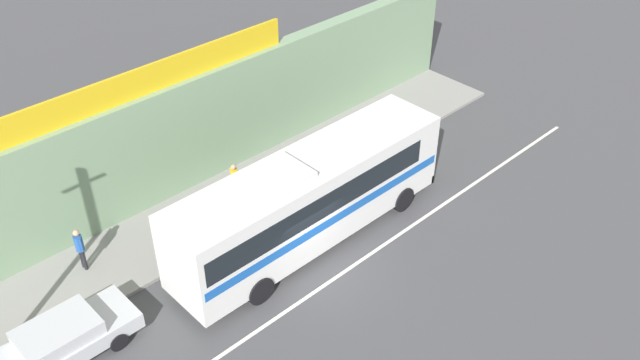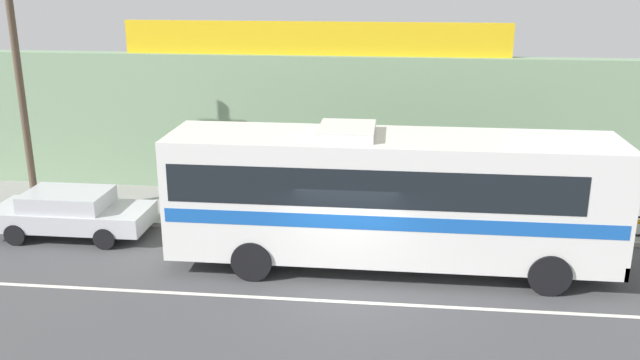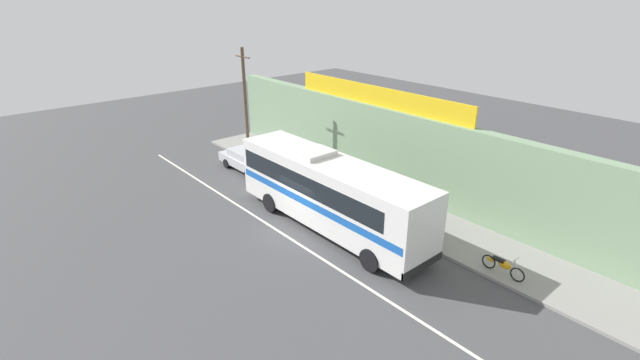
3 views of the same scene
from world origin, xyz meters
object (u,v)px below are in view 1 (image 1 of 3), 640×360
at_px(intercity_bus, 308,196).
at_px(motorcycle_black, 396,126).
at_px(parked_car, 62,340).
at_px(motorcycle_green, 334,159).
at_px(pedestrian_by_curb, 235,179).
at_px(pedestrian_far_right, 80,246).

height_order(intercity_bus, motorcycle_black, intercity_bus).
height_order(intercity_bus, parked_car, intercity_bus).
height_order(parked_car, motorcycle_green, parked_car).
height_order(parked_car, motorcycle_black, parked_car).
relative_size(parked_car, pedestrian_by_curb, 2.72).
height_order(motorcycle_black, pedestrian_far_right, pedestrian_far_right).
distance_m(intercity_bus, parked_car, 9.39).
relative_size(motorcycle_green, pedestrian_far_right, 1.07).
relative_size(motorcycle_black, pedestrian_far_right, 1.08).
relative_size(motorcycle_green, motorcycle_black, 0.99).
height_order(motorcycle_green, pedestrian_far_right, pedestrian_far_right).
height_order(intercity_bus, pedestrian_by_curb, intercity_bus).
relative_size(parked_car, motorcycle_black, 2.43).
bearing_deg(motorcycle_green, parked_car, -173.63).
distance_m(parked_car, pedestrian_by_curb, 9.08).
xyz_separation_m(parked_car, motorcycle_black, (17.06, 1.43, -0.17)).
bearing_deg(pedestrian_far_right, motorcycle_green, -8.72).
bearing_deg(pedestrian_far_right, motorcycle_black, -6.55).
bearing_deg(intercity_bus, pedestrian_far_right, 148.37).
xyz_separation_m(intercity_bus, parked_car, (-9.22, 1.14, -1.33)).
distance_m(motorcycle_green, pedestrian_by_curb, 4.59).
distance_m(motorcycle_black, pedestrian_by_curb, 8.46).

